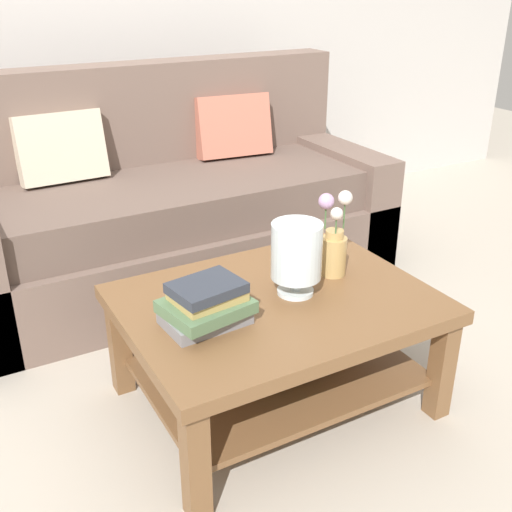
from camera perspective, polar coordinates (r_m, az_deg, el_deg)
ground_plane at (r=2.70m, az=-0.68°, el=-8.38°), size 10.00×10.00×0.00m
couch at (r=3.19m, az=-7.79°, el=4.19°), size 2.14×0.90×1.06m
coffee_table at (r=2.22m, az=1.86°, el=-6.69°), size 1.06×0.81×0.44m
book_stack_main at (r=1.98m, az=-4.62°, el=-4.50°), size 0.29×0.26×0.15m
glass_hurricane_vase at (r=2.13m, az=3.75°, el=0.26°), size 0.18×0.18×0.26m
flower_pitcher at (r=2.29m, az=7.18°, el=1.24°), size 0.12×0.11×0.32m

